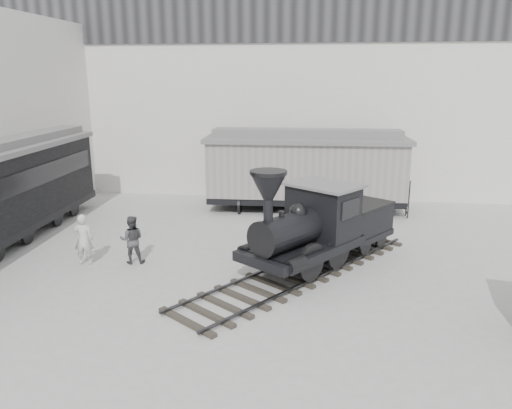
# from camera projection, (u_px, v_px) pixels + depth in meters

# --- Properties ---
(ground) EXTENTS (90.00, 90.00, 0.00)m
(ground) POSITION_uv_depth(u_px,v_px,m) (261.00, 316.00, 13.70)
(ground) COLOR #9E9E9B
(north_wall) EXTENTS (34.00, 2.51, 11.00)m
(north_wall) POSITION_uv_depth(u_px,v_px,m) (294.00, 92.00, 26.69)
(north_wall) COLOR silver
(north_wall) RESTS_ON ground
(locomotive) EXTENTS (7.87, 9.55, 3.61)m
(locomotive) POSITION_uv_depth(u_px,v_px,m) (316.00, 230.00, 16.90)
(locomotive) COLOR #2A2620
(locomotive) RESTS_ON ground
(boxcar) EXTENTS (9.72, 3.30, 3.95)m
(boxcar) POSITION_uv_depth(u_px,v_px,m) (306.00, 168.00, 24.08)
(boxcar) COLOR black
(boxcar) RESTS_ON ground
(visitor_a) EXTENTS (0.73, 0.54, 1.82)m
(visitor_a) POSITION_uv_depth(u_px,v_px,m) (84.00, 239.00, 17.27)
(visitor_a) COLOR silver
(visitor_a) RESTS_ON ground
(visitor_b) EXTENTS (0.96, 0.82, 1.71)m
(visitor_b) POSITION_uv_depth(u_px,v_px,m) (132.00, 240.00, 17.42)
(visitor_b) COLOR #414144
(visitor_b) RESTS_ON ground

